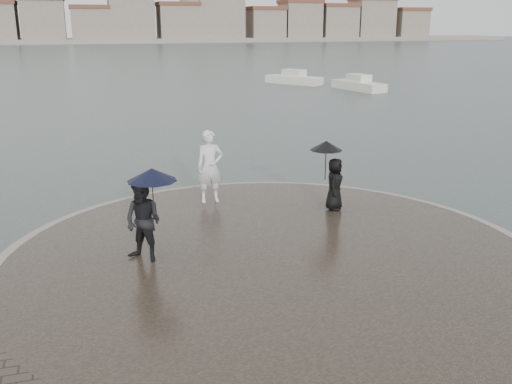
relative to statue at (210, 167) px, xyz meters
name	(u,v)px	position (x,y,z in m)	size (l,w,h in m)	color
ground	(337,348)	(0.49, -7.76, -1.41)	(400.00, 400.00, 0.00)	#2B3835
kerb_ring	(273,262)	(0.49, -4.26, -1.25)	(12.50, 12.50, 0.32)	gray
quay_tip	(273,261)	(0.49, -4.26, -1.23)	(11.90, 11.90, 0.36)	#2D261E
statue	(210,167)	(0.00, 0.00, 0.00)	(0.77, 0.50, 2.11)	silver
visitor_left	(145,210)	(-2.26, -3.74, 0.08)	(1.35, 1.19, 2.04)	black
visitor_right	(332,172)	(3.07, -1.68, 0.01)	(1.09, 0.98, 1.95)	black
far_skyline	(66,22)	(-5.81, 152.94, 4.20)	(260.00, 20.00, 37.00)	gray
boats	(325,82)	(17.09, 31.00, -1.04)	(6.89, 11.86, 1.50)	silver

